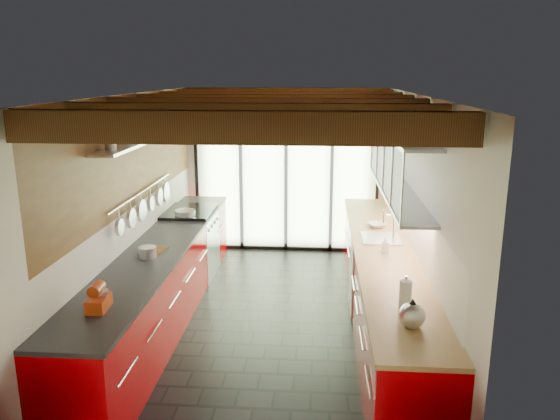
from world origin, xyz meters
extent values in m
plane|color=black|center=(0.00, 0.00, 0.00)|extent=(5.50, 5.50, 0.00)
plane|color=silver|center=(0.00, 2.75, 1.30)|extent=(3.20, 0.00, 3.20)
plane|color=silver|center=(0.00, -2.75, 1.30)|extent=(3.20, 0.00, 3.20)
plane|color=silver|center=(-1.60, 0.00, 1.30)|extent=(0.00, 5.50, 5.50)
plane|color=silver|center=(1.60, 0.00, 1.30)|extent=(0.00, 5.50, 5.50)
plane|color=#472814|center=(0.00, 0.00, 2.60)|extent=(5.50, 5.50, 0.00)
cube|color=#593316|center=(0.00, -2.25, 2.48)|extent=(3.14, 0.14, 0.22)
cube|color=#593316|center=(0.00, -1.35, 2.48)|extent=(3.14, 0.14, 0.22)
cube|color=#593316|center=(0.00, -0.45, 2.48)|extent=(3.14, 0.14, 0.22)
cube|color=#593316|center=(0.00, 0.45, 2.48)|extent=(3.14, 0.14, 0.22)
cube|color=#593316|center=(0.00, 1.35, 2.48)|extent=(3.14, 0.14, 0.22)
cube|color=#593316|center=(0.00, 2.25, 2.48)|extent=(3.14, 0.14, 0.22)
cube|color=brown|center=(0.00, 2.71, 2.35)|extent=(3.14, 0.06, 0.50)
plane|color=brown|center=(-1.57, 0.20, 1.98)|extent=(0.00, 4.90, 4.90)
plane|color=#C6EAAD|center=(0.00, 2.73, 1.08)|extent=(2.90, 0.00, 2.90)
cube|color=black|center=(-1.45, 2.72, 1.07)|extent=(0.05, 0.04, 2.15)
cube|color=black|center=(1.45, 2.72, 1.07)|extent=(0.05, 0.04, 2.15)
cube|color=black|center=(0.00, 2.69, 1.07)|extent=(0.06, 0.05, 2.15)
cube|color=black|center=(0.00, 2.69, 2.15)|extent=(2.90, 0.05, 0.06)
cylinder|color=red|center=(0.00, 2.67, 2.35)|extent=(0.34, 0.04, 0.34)
cylinder|color=beige|center=(0.00, 2.65, 2.35)|extent=(0.28, 0.02, 0.28)
cube|color=#B30004|center=(-1.28, 0.00, 0.44)|extent=(0.65, 5.00, 0.88)
cube|color=black|center=(-1.28, 0.00, 0.90)|extent=(0.68, 5.00, 0.04)
cube|color=silver|center=(-1.28, 1.45, 0.44)|extent=(0.66, 0.90, 0.90)
cube|color=black|center=(-1.28, 1.45, 0.93)|extent=(0.65, 0.90, 0.06)
cube|color=#B30004|center=(1.28, 0.00, 0.44)|extent=(0.65, 5.00, 0.88)
cube|color=tan|center=(1.28, 0.00, 0.90)|extent=(0.68, 5.00, 0.04)
cube|color=white|center=(0.95, 0.40, 0.44)|extent=(0.02, 0.60, 0.84)
cube|color=silver|center=(1.28, 0.40, 0.93)|extent=(0.45, 0.52, 0.02)
cylinder|color=silver|center=(1.42, 0.40, 1.10)|extent=(0.02, 0.02, 0.34)
torus|color=silver|center=(1.36, 0.40, 1.27)|extent=(0.14, 0.02, 0.14)
plane|color=silver|center=(1.26, 0.30, 1.85)|extent=(0.00, 3.00, 3.00)
cube|color=#9EA0A5|center=(1.43, 0.30, 1.51)|extent=(0.34, 3.00, 0.03)
cube|color=#9EA0A5|center=(1.43, 0.30, 2.19)|extent=(0.34, 3.00, 0.03)
cylinder|color=silver|center=(-1.54, 0.30, 1.47)|extent=(0.02, 2.20, 0.02)
cube|color=silver|center=(-1.45, 0.20, 2.10)|extent=(0.28, 2.60, 0.03)
cylinder|color=silver|center=(-1.50, -0.60, 1.29)|extent=(0.04, 0.18, 0.18)
cylinder|color=silver|center=(-1.50, -0.25, 1.29)|extent=(0.04, 0.22, 0.22)
cylinder|color=silver|center=(-1.50, 0.10, 1.29)|extent=(0.04, 0.26, 0.26)
cylinder|color=silver|center=(-1.50, 0.45, 1.29)|extent=(0.04, 0.18, 0.18)
cylinder|color=silver|center=(-1.50, 0.80, 1.29)|extent=(0.04, 0.22, 0.22)
cylinder|color=silver|center=(-1.50, 1.10, 1.29)|extent=(0.04, 0.26, 0.26)
cube|color=#C0360F|center=(-1.27, -1.77, 0.98)|extent=(0.16, 0.27, 0.11)
cylinder|color=#C0360F|center=(-1.27, -1.79, 1.11)|extent=(0.11, 0.17, 0.10)
cylinder|color=silver|center=(-1.27, -1.72, 1.01)|extent=(0.14, 0.14, 0.11)
cylinder|color=silver|center=(-1.27, -0.46, 0.98)|extent=(0.24, 0.24, 0.12)
cylinder|color=silver|center=(-1.27, 1.18, 0.97)|extent=(0.32, 0.32, 0.11)
cube|color=brown|center=(-1.27, -0.25, 0.93)|extent=(0.27, 0.34, 0.03)
sphere|color=silver|center=(1.27, -1.90, 1.02)|extent=(0.22, 0.22, 0.21)
cone|color=black|center=(1.27, -1.90, 1.13)|extent=(0.08, 0.08, 0.06)
cylinder|color=silver|center=(1.27, -1.79, 1.03)|extent=(0.03, 0.08, 0.04)
cylinder|color=white|center=(1.27, -1.55, 1.04)|extent=(0.12, 0.12, 0.23)
cylinder|color=silver|center=(1.27, -1.55, 1.18)|extent=(0.02, 0.02, 0.04)
imported|color=silver|center=(1.27, -0.09, 1.01)|extent=(0.09, 0.09, 0.18)
imported|color=silver|center=(1.27, 0.91, 0.95)|extent=(0.29, 0.29, 0.06)
camera|label=1|loc=(0.55, -5.84, 2.83)|focal=35.00mm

